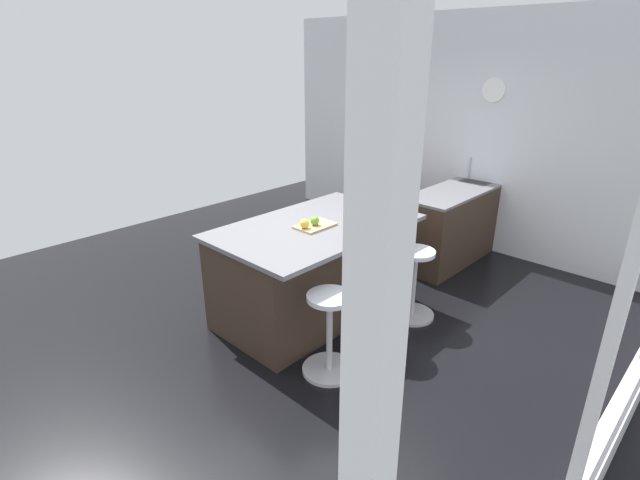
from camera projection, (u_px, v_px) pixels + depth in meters
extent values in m
plane|color=black|center=(305.00, 307.00, 4.82)|extent=(7.26, 7.26, 0.00)
cube|color=silver|center=(607.00, 438.00, 3.02)|extent=(5.58, 0.12, 0.26)
cube|color=silver|center=(611.00, 423.00, 2.97)|extent=(5.14, 0.06, 0.06)
cube|color=silver|center=(624.00, 294.00, 1.93)|extent=(0.05, 0.06, 2.50)
cube|color=silver|center=(456.00, 132.00, 6.16)|extent=(0.12, 5.48, 2.90)
cylinder|color=white|center=(494.00, 90.00, 5.61)|extent=(0.03, 0.28, 0.28)
cube|color=#38281E|center=(464.00, 220.00, 6.03)|extent=(2.19, 0.60, 0.86)
cube|color=slate|center=(468.00, 186.00, 5.86)|extent=(2.19, 0.60, 0.03)
cube|color=#38383D|center=(478.00, 185.00, 6.06)|extent=(0.44, 0.36, 0.12)
cylinder|color=#B7B7BC|center=(469.00, 168.00, 6.09)|extent=(0.02, 0.02, 0.28)
cube|color=#38383D|center=(374.00, 197.00, 6.95)|extent=(0.60, 0.60, 0.86)
cube|color=black|center=(391.00, 205.00, 6.77)|extent=(0.44, 0.01, 0.32)
cube|color=#38281E|center=(313.00, 270.00, 4.60)|extent=(1.84, 0.99, 0.89)
cube|color=slate|center=(316.00, 227.00, 4.39)|extent=(1.90, 1.19, 0.04)
cylinder|color=#B7B7BC|center=(411.00, 314.00, 4.66)|extent=(0.44, 0.44, 0.03)
cylinder|color=#B7B7BC|center=(413.00, 285.00, 4.54)|extent=(0.05, 0.05, 0.64)
cylinder|color=silver|center=(416.00, 252.00, 4.42)|extent=(0.36, 0.36, 0.04)
cylinder|color=#B7B7BC|center=(374.00, 339.00, 4.26)|extent=(0.44, 0.44, 0.03)
cylinder|color=#B7B7BC|center=(376.00, 308.00, 4.14)|extent=(0.05, 0.05, 0.64)
cylinder|color=silver|center=(377.00, 273.00, 4.02)|extent=(0.36, 0.36, 0.04)
cylinder|color=#B7B7BC|center=(329.00, 369.00, 3.86)|extent=(0.44, 0.44, 0.03)
cylinder|color=#B7B7BC|center=(329.00, 335.00, 3.74)|extent=(0.05, 0.05, 0.64)
cylinder|color=silver|center=(330.00, 297.00, 3.61)|extent=(0.36, 0.36, 0.04)
cube|color=tan|center=(315.00, 226.00, 4.33)|extent=(0.36, 0.24, 0.02)
sphere|color=#609E2D|center=(315.00, 221.00, 4.30)|extent=(0.08, 0.08, 0.08)
sphere|color=gold|center=(305.00, 224.00, 4.22)|extent=(0.09, 0.09, 0.09)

